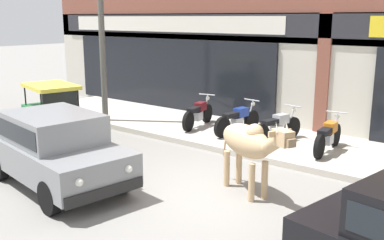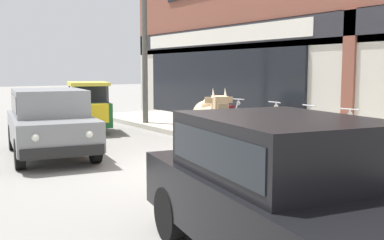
% 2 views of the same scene
% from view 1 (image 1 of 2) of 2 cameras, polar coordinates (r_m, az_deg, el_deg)
% --- Properties ---
extents(ground_plane, '(90.00, 90.00, 0.00)m').
position_cam_1_polar(ground_plane, '(8.71, 2.06, -9.18)').
color(ground_plane, gray).
extents(sidewalk, '(19.00, 3.05, 0.15)m').
position_cam_1_polar(sidewalk, '(11.73, 12.96, -3.25)').
color(sidewalk, '#B7AFA3').
rests_on(sidewalk, ground).
extents(cow, '(2.00, 1.16, 1.61)m').
position_cam_1_polar(cow, '(8.39, 7.23, -2.88)').
color(cow, tan).
rests_on(cow, ground).
extents(car_0, '(3.77, 2.13, 1.46)m').
position_cam_1_polar(car_0, '(9.21, -16.96, -3.15)').
color(car_0, black).
rests_on(car_0, ground).
extents(auto_rickshaw, '(2.14, 1.55, 1.52)m').
position_cam_1_polar(auto_rickshaw, '(12.67, -17.07, 0.43)').
color(auto_rickshaw, black).
rests_on(auto_rickshaw, ground).
extents(motorcycle_0, '(0.61, 1.79, 0.88)m').
position_cam_1_polar(motorcycle_0, '(13.07, 0.78, 0.81)').
color(motorcycle_0, black).
rests_on(motorcycle_0, sidewalk).
extents(motorcycle_1, '(0.55, 1.81, 0.88)m').
position_cam_1_polar(motorcycle_1, '(12.35, 5.81, 0.03)').
color(motorcycle_1, black).
rests_on(motorcycle_1, sidewalk).
extents(motorcycle_2, '(0.64, 1.79, 0.88)m').
position_cam_1_polar(motorcycle_2, '(11.69, 10.77, -0.87)').
color(motorcycle_2, black).
rests_on(motorcycle_2, sidewalk).
extents(motorcycle_3, '(0.52, 1.81, 0.88)m').
position_cam_1_polar(motorcycle_3, '(11.08, 16.90, -1.97)').
color(motorcycle_3, black).
rests_on(motorcycle_3, sidewalk).
extents(utility_pole, '(0.18, 0.18, 5.82)m').
position_cam_1_polar(utility_pole, '(13.91, -11.43, 11.79)').
color(utility_pole, '#595651').
rests_on(utility_pole, sidewalk).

